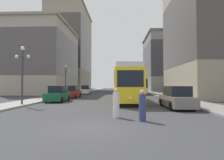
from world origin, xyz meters
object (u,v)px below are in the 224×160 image
at_px(transit_bus, 139,85).
at_px(lamp_post_left_near, 22,66).
at_px(parked_car_left_mid, 58,94).
at_px(lamp_post_left_far, 66,76).
at_px(parked_car_left_near, 86,90).
at_px(parked_car_right_far, 176,98).
at_px(pedestrian_crossing_far, 142,107).
at_px(pedestrian_crossing_near, 116,104).
at_px(parked_car_left_far, 72,92).
at_px(streetcar, 125,83).

xyz_separation_m(transit_bus, lamp_post_left_near, (-13.23, -23.33, 1.72)).
xyz_separation_m(parked_car_left_mid, lamp_post_left_far, (-1.90, 9.07, 2.65)).
relative_size(parked_car_left_near, parked_car_right_far, 0.93).
bearing_deg(pedestrian_crossing_far, parked_car_right_far, -48.61).
height_order(parked_car_left_near, pedestrian_crossing_near, parked_car_left_near).
xyz_separation_m(parked_car_left_far, lamp_post_left_far, (-1.90, 2.94, 2.65)).
relative_size(parked_car_left_near, lamp_post_left_far, 0.89).
height_order(pedestrian_crossing_near, lamp_post_left_far, lamp_post_left_far).
height_order(parked_car_left_mid, pedestrian_crossing_near, parked_car_left_mid).
relative_size(parked_car_left_near, pedestrian_crossing_far, 2.71).
distance_m(transit_bus, parked_car_left_far, 17.21).
height_order(streetcar, lamp_post_left_far, lamp_post_left_far).
height_order(parked_car_right_far, parked_car_left_far, same).
relative_size(transit_bus, pedestrian_crossing_far, 7.63).
relative_size(parked_car_left_near, parked_car_left_far, 1.04).
height_order(parked_car_left_mid, lamp_post_left_near, lamp_post_left_near).
height_order(parked_car_right_far, lamp_post_left_far, lamp_post_left_far).
relative_size(streetcar, transit_bus, 1.12).
height_order(transit_bus, parked_car_left_far, transit_bus).
bearing_deg(lamp_post_left_far, parked_car_left_far, -57.07).
bearing_deg(parked_car_left_near, parked_car_left_mid, -92.88).
bearing_deg(transit_bus, pedestrian_crossing_near, -97.13).
bearing_deg(pedestrian_crossing_near, parked_car_left_mid, 164.78).
relative_size(pedestrian_crossing_near, lamp_post_left_far, 0.34).
bearing_deg(pedestrian_crossing_far, parked_car_left_far, 9.69).
bearing_deg(parked_car_left_near, parked_car_left_far, -92.87).
xyz_separation_m(pedestrian_crossing_near, pedestrian_crossing_far, (1.40, -1.01, -0.03)).
height_order(parked_car_left_near, parked_car_left_far, same).
distance_m(parked_car_left_near, pedestrian_crossing_far, 29.28).
bearing_deg(streetcar, parked_car_left_mid, -171.70).
relative_size(parked_car_left_mid, parked_car_left_far, 0.99).
distance_m(parked_car_left_mid, pedestrian_crossing_far, 13.67).
xyz_separation_m(parked_car_left_mid, pedestrian_crossing_far, (8.26, -10.89, -0.07)).
xyz_separation_m(parked_car_right_far, parked_car_left_far, (-11.77, 11.50, -0.00)).
distance_m(parked_car_left_near, lamp_post_left_near, 21.75).
bearing_deg(pedestrian_crossing_near, pedestrian_crossing_far, 4.25).
bearing_deg(lamp_post_left_far, parked_car_left_near, 76.85).
bearing_deg(parked_car_left_near, lamp_post_left_far, -106.03).
bearing_deg(parked_car_left_far, transit_bus, 51.50).
height_order(transit_bus, pedestrian_crossing_far, transit_bus).
relative_size(parked_car_left_mid, lamp_post_left_near, 0.80).
relative_size(transit_bus, parked_car_left_near, 2.82).
relative_size(parked_car_left_mid, parked_car_right_far, 0.89).
bearing_deg(transit_bus, parked_car_left_near, -169.10).
relative_size(parked_car_left_near, parked_car_left_mid, 1.05).
relative_size(pedestrian_crossing_far, lamp_post_left_near, 0.31).
height_order(parked_car_left_mid, parked_car_right_far, same).
bearing_deg(parked_car_left_far, streetcar, -28.73).
height_order(streetcar, parked_car_right_far, streetcar).
height_order(parked_car_left_near, parked_car_right_far, same).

